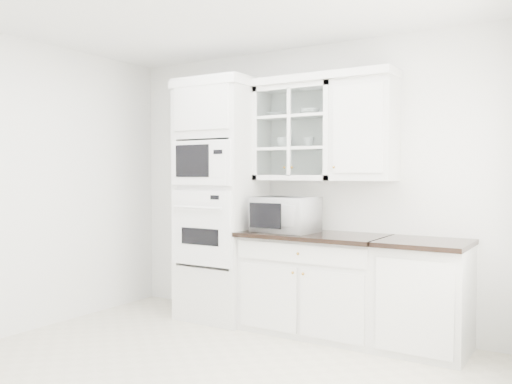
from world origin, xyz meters
The scene contains 13 objects.
ground centered at (0.00, 0.00, 0.01)m, with size 4.00×3.50×0.01m, color beige.
room_shell centered at (0.00, 0.43, 1.78)m, with size 4.00×3.50×2.70m.
oven_column centered at (-0.75, 1.42, 1.20)m, with size 0.76×0.68×2.40m.
base_cabinet_run centered at (0.28, 1.45, 0.46)m, with size 1.32×0.67×0.92m.
extra_base_cabinet centered at (1.28, 1.45, 0.46)m, with size 0.72×0.67×0.92m.
upper_cabinet_glass centered at (0.03, 1.58, 1.85)m, with size 0.80×0.33×0.90m.
upper_cabinet_solid centered at (0.71, 1.58, 1.85)m, with size 0.55×0.33×0.90m, color silver.
crown_molding centered at (-0.07, 1.56, 2.33)m, with size 2.14×0.38×0.07m, color white.
countertop_microwave centered at (0.01, 1.41, 1.08)m, with size 0.56×0.47×0.33m, color white.
bowl_a centered at (-0.20, 1.60, 2.03)m, with size 0.19×0.19×0.05m, color white.
bowl_b centered at (0.17, 1.57, 2.04)m, with size 0.19×0.19×0.06m, color white.
cup_a centered at (-0.11, 1.58, 1.76)m, with size 0.13×0.13×0.11m, color white.
cup_b centered at (0.16, 1.58, 1.76)m, with size 0.10×0.10×0.09m, color white.
Camera 1 is at (2.45, -3.01, 1.47)m, focal length 38.00 mm.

